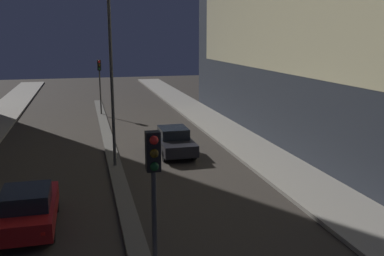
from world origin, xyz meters
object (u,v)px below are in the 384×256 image
at_px(traffic_light_mid, 100,75).
at_px(car_right_lane, 174,141).
at_px(street_lamp, 110,29).
at_px(car_left_lane, 28,208).
at_px(traffic_light_near, 154,186).

xyz_separation_m(traffic_light_mid, car_right_lane, (3.58, -13.54, -2.78)).
distance_m(street_lamp, car_left_lane, 9.84).
height_order(street_lamp, car_left_lane, street_lamp).
bearing_deg(traffic_light_near, traffic_light_mid, 90.00).
relative_size(car_left_lane, car_right_lane, 1.01).
height_order(car_left_lane, car_right_lane, car_left_lane).
bearing_deg(traffic_light_near, street_lamp, 90.00).
relative_size(street_lamp, car_right_lane, 2.36).
height_order(traffic_light_mid, street_lamp, street_lamp).
xyz_separation_m(traffic_light_near, car_right_lane, (3.58, 14.72, -2.78)).
bearing_deg(car_right_lane, car_left_lane, -130.38).
height_order(traffic_light_near, traffic_light_mid, same).
xyz_separation_m(street_lamp, car_right_lane, (3.58, 1.82, -6.37)).
distance_m(traffic_light_near, traffic_light_mid, 28.27).
relative_size(street_lamp, car_left_lane, 2.34).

